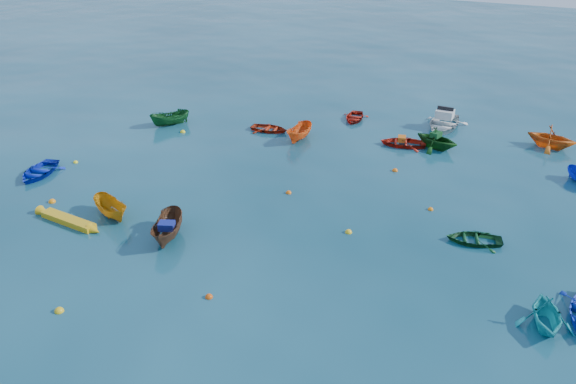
% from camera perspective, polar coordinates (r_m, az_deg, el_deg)
% --- Properties ---
extents(ground, '(160.00, 160.00, 0.00)m').
position_cam_1_polar(ground, '(27.04, -4.70, -5.13)').
color(ground, '#093343').
rests_on(ground, ground).
extents(dinghy_blue_sw, '(3.08, 3.70, 0.66)m').
position_cam_1_polar(dinghy_blue_sw, '(36.67, -23.95, 1.61)').
color(dinghy_blue_sw, '#0F28C2').
rests_on(dinghy_blue_sw, ground).
extents(sampan_brown_mid, '(2.34, 3.39, 1.23)m').
position_cam_1_polar(sampan_brown_mid, '(27.88, -11.98, -4.62)').
color(sampan_brown_mid, '#52311D').
rests_on(sampan_brown_mid, ground).
extents(sampan_yellow_mid, '(3.05, 2.10, 1.11)m').
position_cam_1_polar(sampan_yellow_mid, '(30.50, -17.40, -2.37)').
color(sampan_yellow_mid, '#C88311').
rests_on(sampan_yellow_mid, ground).
extents(dinghy_green_e, '(3.02, 2.52, 0.54)m').
position_cam_1_polar(dinghy_green_e, '(28.44, 18.31, -4.82)').
color(dinghy_green_e, '#10451E').
rests_on(dinghy_green_e, ground).
extents(dinghy_cyan_se, '(2.76, 3.01, 1.34)m').
position_cam_1_polar(dinghy_cyan_se, '(24.27, 24.54, -12.25)').
color(dinghy_cyan_se, '#1CA9AE').
rests_on(dinghy_cyan_se, ground).
extents(dinghy_red_nw, '(2.87, 2.19, 0.56)m').
position_cam_1_polar(dinghy_red_nw, '(40.17, -1.91, 6.22)').
color(dinghy_red_nw, '#9C240D').
rests_on(dinghy_red_nw, ground).
extents(sampan_orange_n, '(1.13, 3.00, 1.16)m').
position_cam_1_polar(sampan_orange_n, '(38.61, 1.18, 5.33)').
color(sampan_orange_n, '#E95815').
rests_on(sampan_orange_n, ground).
extents(dinghy_green_n, '(3.53, 3.27, 1.54)m').
position_cam_1_polar(dinghy_green_n, '(38.50, 14.77, 4.33)').
color(dinghy_green_n, '#0F4412').
rests_on(dinghy_green_n, ground).
extents(dinghy_red_ne, '(3.45, 2.84, 0.62)m').
position_cam_1_polar(dinghy_red_ne, '(38.45, 11.57, 4.66)').
color(dinghy_red_ne, red).
rests_on(dinghy_red_ne, ground).
extents(dinghy_red_far, '(2.40, 3.02, 0.56)m').
position_cam_1_polar(dinghy_red_far, '(42.61, 6.74, 7.31)').
color(dinghy_red_far, '#AD1B0E').
rests_on(dinghy_red_far, ground).
extents(dinghy_orange_far, '(3.54, 3.21, 1.62)m').
position_cam_1_polar(dinghy_orange_far, '(41.21, 25.02, 4.13)').
color(dinghy_orange_far, '#D96014').
rests_on(dinghy_orange_far, ground).
extents(sampan_green_far, '(2.58, 3.06, 1.14)m').
position_cam_1_polar(sampan_green_far, '(42.12, -11.82, 6.67)').
color(sampan_green_far, '#12501F').
rests_on(sampan_green_far, ground).
extents(kayak_yellow, '(4.12, 0.88, 0.42)m').
position_cam_1_polar(kayak_yellow, '(30.62, -21.37, -2.95)').
color(kayak_yellow, gold).
rests_on(kayak_yellow, ground).
extents(motorboat_white, '(3.10, 4.28, 1.48)m').
position_cam_1_polar(motorboat_white, '(42.27, 15.47, 6.32)').
color(motorboat_white, silver).
rests_on(motorboat_white, ground).
extents(tarp_blue_a, '(0.90, 0.80, 0.36)m').
position_cam_1_polar(tarp_blue_a, '(27.35, -12.22, -3.37)').
color(tarp_blue_a, navy).
rests_on(tarp_blue_a, sampan_brown_mid).
extents(tarp_green_b, '(0.72, 0.84, 0.35)m').
position_cam_1_polar(tarp_green_b, '(38.19, 14.81, 5.67)').
color(tarp_green_b, '#124A1D').
rests_on(tarp_green_b, dinghy_green_n).
extents(tarp_orange_b, '(0.66, 0.78, 0.32)m').
position_cam_1_polar(tarp_orange_b, '(38.27, 11.49, 5.33)').
color(tarp_orange_b, orange).
rests_on(tarp_orange_b, dinghy_red_ne).
extents(buoy_or_a, '(0.38, 0.38, 0.38)m').
position_cam_1_polar(buoy_or_a, '(33.04, -22.83, -0.95)').
color(buoy_or_a, orange).
rests_on(buoy_or_a, ground).
extents(buoy_ye_a, '(0.37, 0.37, 0.37)m').
position_cam_1_polar(buoy_ye_a, '(24.58, -22.21, -11.17)').
color(buoy_ye_a, gold).
rests_on(buoy_ye_a, ground).
extents(buoy_or_b, '(0.32, 0.32, 0.32)m').
position_cam_1_polar(buoy_or_b, '(23.75, -8.03, -10.55)').
color(buoy_or_b, '#CE4A0B').
rests_on(buoy_or_b, ground).
extents(buoy_ye_b, '(0.30, 0.30, 0.30)m').
position_cam_1_polar(buoy_ye_b, '(37.54, -20.77, 2.80)').
color(buoy_ye_b, yellow).
rests_on(buoy_ye_b, ground).
extents(buoy_or_c, '(0.32, 0.32, 0.32)m').
position_cam_1_polar(buoy_or_c, '(31.39, 0.06, -0.12)').
color(buoy_or_c, orange).
rests_on(buoy_or_c, ground).
extents(buoy_ye_c, '(0.35, 0.35, 0.35)m').
position_cam_1_polar(buoy_ye_c, '(27.88, 6.16, -4.12)').
color(buoy_ye_c, yellow).
rests_on(buoy_ye_c, ground).
extents(buoy_or_d, '(0.29, 0.29, 0.29)m').
position_cam_1_polar(buoy_or_d, '(30.66, 14.27, -1.76)').
color(buoy_or_d, orange).
rests_on(buoy_or_d, ground).
extents(buoy_ye_d, '(0.36, 0.36, 0.36)m').
position_cam_1_polar(buoy_ye_d, '(40.59, -10.64, 5.98)').
color(buoy_ye_d, yellow).
rests_on(buoy_ye_d, ground).
extents(buoy_or_e, '(0.34, 0.34, 0.34)m').
position_cam_1_polar(buoy_or_e, '(34.62, 10.81, 2.12)').
color(buoy_or_e, orange).
rests_on(buoy_or_e, ground).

